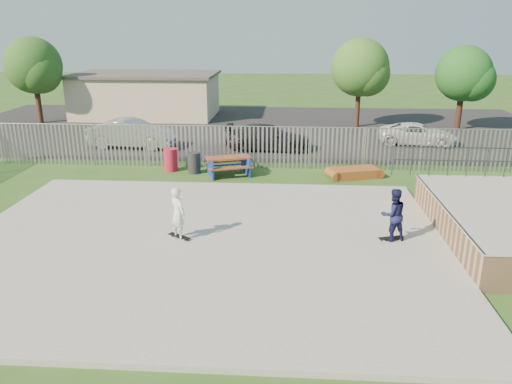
# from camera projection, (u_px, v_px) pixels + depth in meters

# --- Properties ---
(ground) EXTENTS (120.00, 120.00, 0.00)m
(ground) POSITION_uv_depth(u_px,v_px,m) (202.00, 245.00, 15.46)
(ground) COLOR #2D4F1B
(ground) RESTS_ON ground
(concrete_slab) EXTENTS (15.00, 12.00, 0.15)m
(concrete_slab) POSITION_uv_depth(u_px,v_px,m) (202.00, 243.00, 15.44)
(concrete_slab) COLOR gray
(concrete_slab) RESTS_ON ground
(quarter_pipe) EXTENTS (5.50, 7.05, 2.19)m
(quarter_pipe) POSITION_uv_depth(u_px,v_px,m) (505.00, 223.00, 15.68)
(quarter_pipe) COLOR tan
(quarter_pipe) RESTS_ON ground
(fence) EXTENTS (26.04, 16.02, 2.00)m
(fence) POSITION_uv_depth(u_px,v_px,m) (246.00, 173.00, 19.43)
(fence) COLOR gray
(fence) RESTS_ON ground
(picnic_table) EXTENTS (2.41, 2.19, 0.84)m
(picnic_table) POSITION_uv_depth(u_px,v_px,m) (228.00, 166.00, 22.66)
(picnic_table) COLOR brown
(picnic_table) RESTS_ON ground
(funbox) EXTENTS (2.27, 1.58, 0.41)m
(funbox) POSITION_uv_depth(u_px,v_px,m) (354.00, 173.00, 22.35)
(funbox) COLOR brown
(funbox) RESTS_ON ground
(trash_bin_red) EXTENTS (0.64, 0.64, 1.06)m
(trash_bin_red) POSITION_uv_depth(u_px,v_px,m) (171.00, 160.00, 23.28)
(trash_bin_red) COLOR #A5192F
(trash_bin_red) RESTS_ON ground
(trash_bin_grey) EXTENTS (0.58, 0.58, 0.96)m
(trash_bin_grey) POSITION_uv_depth(u_px,v_px,m) (194.00, 163.00, 22.93)
(trash_bin_grey) COLOR #232326
(trash_bin_grey) RESTS_ON ground
(parking_lot) EXTENTS (40.00, 18.00, 0.02)m
(parking_lot) POSITION_uv_depth(u_px,v_px,m) (249.00, 127.00, 33.46)
(parking_lot) COLOR black
(parking_lot) RESTS_ON ground
(car_silver) EXTENTS (4.87, 2.03, 1.57)m
(car_silver) POSITION_uv_depth(u_px,v_px,m) (132.00, 134.00, 27.65)
(car_silver) COLOR silver
(car_silver) RESTS_ON parking_lot
(car_dark) EXTENTS (4.72, 2.01, 1.36)m
(car_dark) POSITION_uv_depth(u_px,v_px,m) (268.00, 137.00, 27.15)
(car_dark) COLOR black
(car_dark) RESTS_ON parking_lot
(car_white) EXTENTS (4.57, 2.61, 1.20)m
(car_white) POSITION_uv_depth(u_px,v_px,m) (418.00, 134.00, 28.42)
(car_white) COLOR white
(car_white) RESTS_ON parking_lot
(building) EXTENTS (10.40, 6.40, 3.20)m
(building) POSITION_uv_depth(u_px,v_px,m) (147.00, 95.00, 37.24)
(building) COLOR #C3B396
(building) RESTS_ON ground
(tree_left) EXTENTS (3.79, 3.79, 5.84)m
(tree_left) POSITION_uv_depth(u_px,v_px,m) (33.00, 66.00, 33.80)
(tree_left) COLOR #412C1A
(tree_left) RESTS_ON ground
(tree_mid) EXTENTS (3.76, 3.76, 5.80)m
(tree_mid) POSITION_uv_depth(u_px,v_px,m) (360.00, 68.00, 32.47)
(tree_mid) COLOR #3E2619
(tree_mid) RESTS_ON ground
(tree_right) EXTENTS (3.47, 3.47, 5.36)m
(tree_right) POSITION_uv_depth(u_px,v_px,m) (464.00, 74.00, 31.50)
(tree_right) COLOR #391F17
(tree_right) RESTS_ON ground
(skateboard_a) EXTENTS (0.82, 0.42, 0.08)m
(skateboard_a) POSITION_uv_depth(u_px,v_px,m) (391.00, 238.00, 15.46)
(skateboard_a) COLOR black
(skateboard_a) RESTS_ON concrete_slab
(skateboard_b) EXTENTS (0.79, 0.59, 0.08)m
(skateboard_b) POSITION_uv_depth(u_px,v_px,m) (179.00, 237.00, 15.58)
(skateboard_b) COLOR black
(skateboard_b) RESTS_ON concrete_slab
(skater_navy) EXTENTS (0.96, 0.84, 1.66)m
(skater_navy) POSITION_uv_depth(u_px,v_px,m) (393.00, 215.00, 15.21)
(skater_navy) COLOR #14163F
(skater_navy) RESTS_ON concrete_slab
(skater_white) EXTENTS (0.72, 0.70, 1.66)m
(skater_white) POSITION_uv_depth(u_px,v_px,m) (178.00, 213.00, 15.33)
(skater_white) COLOR silver
(skater_white) RESTS_ON concrete_slab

